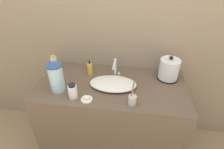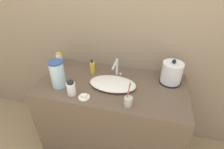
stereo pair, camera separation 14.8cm
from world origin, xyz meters
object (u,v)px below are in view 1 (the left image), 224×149
(lotion_bottle, at_px, (90,69))
(mouthwash_bottle, at_px, (73,91))
(faucet, at_px, (115,68))
(electric_kettle, at_px, (169,70))
(shampoo_bottle, at_px, (54,63))
(water_pitcher, at_px, (56,78))
(toothbrush_cup, at_px, (132,100))

(lotion_bottle, bearing_deg, mouthwash_bottle, -98.38)
(faucet, xyz_separation_m, lotion_bottle, (-0.25, 0.03, -0.05))
(electric_kettle, height_order, shampoo_bottle, electric_kettle)
(lotion_bottle, bearing_deg, water_pitcher, -127.16)
(shampoo_bottle, height_order, water_pitcher, water_pitcher)
(electric_kettle, distance_m, shampoo_bottle, 1.09)
(electric_kettle, xyz_separation_m, mouthwash_bottle, (-0.77, -0.37, -0.03))
(toothbrush_cup, relative_size, shampoo_bottle, 1.35)
(water_pitcher, bearing_deg, mouthwash_bottle, -27.00)
(water_pitcher, bearing_deg, lotion_bottle, 52.84)
(toothbrush_cup, relative_size, water_pitcher, 0.85)
(electric_kettle, bearing_deg, toothbrush_cup, -128.29)
(lotion_bottle, xyz_separation_m, shampoo_bottle, (-0.37, 0.04, 0.02))
(faucet, height_order, electric_kettle, electric_kettle)
(faucet, bearing_deg, water_pitcher, -152.16)
(electric_kettle, bearing_deg, faucet, -173.59)
(electric_kettle, distance_m, toothbrush_cup, 0.50)
(shampoo_bottle, bearing_deg, toothbrush_cup, -27.64)
(mouthwash_bottle, bearing_deg, faucet, 46.82)
(faucet, relative_size, toothbrush_cup, 0.91)
(toothbrush_cup, height_order, mouthwash_bottle, toothbrush_cup)
(faucet, xyz_separation_m, toothbrush_cup, (0.17, -0.34, -0.07))
(lotion_bottle, distance_m, mouthwash_bottle, 0.35)
(faucet, relative_size, mouthwash_bottle, 1.46)
(mouthwash_bottle, bearing_deg, lotion_bottle, 81.62)
(toothbrush_cup, xyz_separation_m, water_pitcher, (-0.62, 0.10, 0.08))
(lotion_bottle, relative_size, water_pitcher, 0.60)
(toothbrush_cup, xyz_separation_m, shampoo_bottle, (-0.78, 0.41, 0.03))
(electric_kettle, relative_size, toothbrush_cup, 1.14)
(mouthwash_bottle, bearing_deg, electric_kettle, 25.63)
(lotion_bottle, bearing_deg, shampoo_bottle, 174.12)
(shampoo_bottle, bearing_deg, faucet, -6.58)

